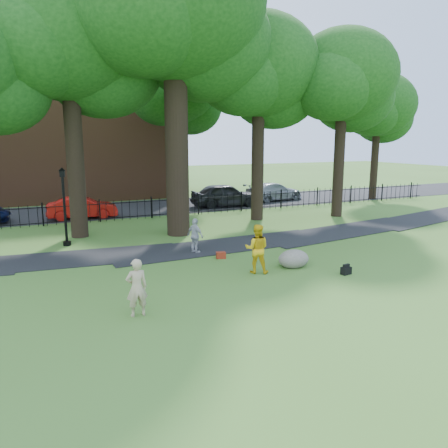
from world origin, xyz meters
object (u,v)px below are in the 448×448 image
woman (137,288)px  man (257,249)px  boulder (294,257)px  lamppost (65,208)px  red_sedan (83,208)px  big_tree (176,16)px

woman → man: bearing=-156.6°
boulder → lamppost: (-7.34, 6.90, 1.34)m
boulder → red_sedan: size_ratio=0.30×
big_tree → red_sedan: size_ratio=3.61×
big_tree → lamppost: bearing=-177.6°
big_tree → man: big_tree is taller
big_tree → red_sedan: bearing=121.3°
big_tree → woman: bearing=-115.2°
red_sedan → lamppost: bearing=174.1°
lamppost → red_sedan: 6.87m
woman → boulder: size_ratio=1.33×
man → red_sedan: bearing=-42.2°
lamppost → man: bearing=-40.8°
big_tree → woman: 13.88m
boulder → woman: bearing=-161.3°
woman → red_sedan: size_ratio=0.40×
big_tree → man: 11.76m
man → red_sedan: man is taller
boulder → red_sedan: bearing=113.4°
man → boulder: size_ratio=1.46×
man → boulder: man is taller
big_tree → boulder: (1.97, -7.13, -9.80)m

